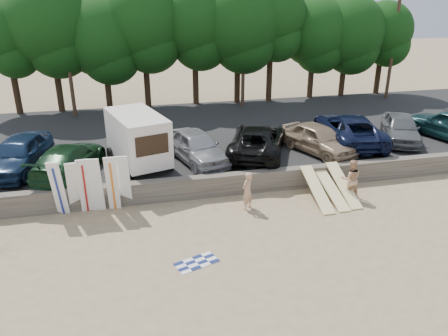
{
  "coord_description": "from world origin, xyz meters",
  "views": [
    {
      "loc": [
        -6.56,
        -14.88,
        8.94
      ],
      "look_at": [
        -2.43,
        3.0,
        1.32
      ],
      "focal_mm": 35.0,
      "sensor_mm": 36.0,
      "label": 1
    }
  ],
  "objects": [
    {
      "name": "gear_bag",
      "position": [
        2.35,
        2.4,
        0.11
      ],
      "size": [
        0.37,
        0.34,
        0.22
      ],
      "primitive_type": "cube",
      "rotation": [
        0.0,
        0.0,
        0.36
      ],
      "color": "#C64617",
      "rests_on": "ground"
    },
    {
      "name": "car_3",
      "position": [
        0.04,
        5.91,
        1.5
      ],
      "size": [
        4.67,
        6.31,
        1.59
      ],
      "primitive_type": "imported",
      "rotation": [
        0.0,
        0.0,
        2.74
      ],
      "color": "black",
      "rests_on": "parking_lot"
    },
    {
      "name": "cooler",
      "position": [
        2.08,
        2.1,
        0.16
      ],
      "size": [
        0.43,
        0.37,
        0.32
      ],
      "primitive_type": "cube",
      "rotation": [
        0.0,
        0.0,
        -0.2
      ],
      "color": "#258950",
      "rests_on": "ground"
    },
    {
      "name": "utility_poles",
      "position": [
        2.0,
        16.0,
        5.43
      ],
      "size": [
        25.8,
        0.26,
        9.0
      ],
      "color": "#473321",
      "rests_on": "parking_lot"
    },
    {
      "name": "beachgoer_b",
      "position": [
        3.08,
        1.37,
        0.93
      ],
      "size": [
        1.05,
        0.91,
        1.85
      ],
      "primitive_type": "imported",
      "rotation": [
        0.0,
        0.0,
        2.87
      ],
      "color": "tan",
      "rests_on": "ground"
    },
    {
      "name": "car_1",
      "position": [
        -9.38,
        5.44,
        1.44
      ],
      "size": [
        3.61,
        5.48,
        1.47
      ],
      "primitive_type": "imported",
      "rotation": [
        0.0,
        0.0,
        2.81
      ],
      "color": "black",
      "rests_on": "parking_lot"
    },
    {
      "name": "car_5",
      "position": [
        5.6,
        6.48,
        1.55
      ],
      "size": [
        3.75,
        6.48,
        1.7
      ],
      "primitive_type": "imported",
      "rotation": [
        0.0,
        0.0,
        2.98
      ],
      "color": "black",
      "rests_on": "parking_lot"
    },
    {
      "name": "car_6",
      "position": [
        8.71,
        6.18,
        1.48
      ],
      "size": [
        3.61,
        4.94,
        1.56
      ],
      "primitive_type": "imported",
      "rotation": [
        0.0,
        0.0,
        -0.44
      ],
      "color": "#575B5D",
      "rests_on": "parking_lot"
    },
    {
      "name": "surfboard_low_0",
      "position": [
        1.48,
        1.41,
        0.58
      ],
      "size": [
        0.56,
        2.82,
        1.16
      ],
      "primitive_type": "cube",
      "rotation": [
        0.37,
        0.0,
        0.0
      ],
      "color": "#FFECA0",
      "rests_on": "ground"
    },
    {
      "name": "treeline",
      "position": [
        -0.52,
        17.5,
        6.38
      ],
      "size": [
        32.43,
        6.62,
        9.17
      ],
      "color": "#382616",
      "rests_on": "parking_lot"
    },
    {
      "name": "surfboard_low_1",
      "position": [
        2.24,
        1.52,
        0.46
      ],
      "size": [
        0.56,
        2.9,
        0.92
      ],
      "primitive_type": "cube",
      "rotation": [
        0.29,
        0.0,
        0.0
      ],
      "color": "#FFECA0",
      "rests_on": "ground"
    },
    {
      "name": "beachgoer_a",
      "position": [
        -1.78,
        1.38,
        0.86
      ],
      "size": [
        0.74,
        0.71,
        1.71
      ],
      "primitive_type": "imported",
      "rotation": [
        0.0,
        0.0,
        3.83
      ],
      "color": "tan",
      "rests_on": "ground"
    },
    {
      "name": "surfboard_upright_0",
      "position": [
        -9.56,
        2.48,
        1.27
      ],
      "size": [
        0.6,
        0.7,
        2.55
      ],
      "primitive_type": "cube",
      "rotation": [
        0.22,
        0.0,
        -0.16
      ],
      "color": "white",
      "rests_on": "ground"
    },
    {
      "name": "surfboard_upright_2",
      "position": [
        -8.51,
        2.5,
        1.28
      ],
      "size": [
        0.55,
        0.62,
        2.56
      ],
      "primitive_type": "cube",
      "rotation": [
        0.2,
        0.0,
        0.1
      ],
      "color": "white",
      "rests_on": "ground"
    },
    {
      "name": "surfboard_upright_3",
      "position": [
        -8.04,
        2.46,
        1.28
      ],
      "size": [
        0.54,
        0.6,
        2.56
      ],
      "primitive_type": "cube",
      "rotation": [
        0.19,
        0.0,
        -0.08
      ],
      "color": "white",
      "rests_on": "ground"
    },
    {
      "name": "parking_lot",
      "position": [
        0.0,
        10.5,
        0.35
      ],
      "size": [
        44.0,
        14.5,
        0.7
      ],
      "primitive_type": "cube",
      "color": "#282828",
      "rests_on": "ground"
    },
    {
      "name": "surfboard_low_2",
      "position": [
        2.85,
        1.57,
        0.58
      ],
      "size": [
        0.56,
        2.82,
        1.16
      ],
      "primitive_type": "cube",
      "rotation": [
        0.37,
        0.0,
        0.0
      ],
      "color": "#FFECA0",
      "rests_on": "ground"
    },
    {
      "name": "car_4",
      "position": [
        3.3,
        5.46,
        1.48
      ],
      "size": [
        3.37,
        4.94,
        1.56
      ],
      "primitive_type": "imported",
      "rotation": [
        0.0,
        0.0,
        0.37
      ],
      "color": "#9D8264",
      "rests_on": "parking_lot"
    },
    {
      "name": "surfboard_upright_1",
      "position": [
        -8.96,
        2.54,
        1.25
      ],
      "size": [
        0.63,
        0.93,
        2.49
      ],
      "primitive_type": "cube",
      "rotation": [
        0.31,
        0.0,
        0.16
      ],
      "color": "white",
      "rests_on": "ground"
    },
    {
      "name": "beach_towel",
      "position": [
        -4.6,
        -2.13,
        0.01
      ],
      "size": [
        1.92,
        1.92,
        0.0
      ],
      "primitive_type": "plane",
      "rotation": [
        0.0,
        0.0,
        0.34
      ],
      "color": "white",
      "rests_on": "ground"
    },
    {
      "name": "ground",
      "position": [
        0.0,
        0.0,
        0.0
      ],
      "size": [
        120.0,
        120.0,
        0.0
      ],
      "primitive_type": "plane",
      "color": "tan",
      "rests_on": "ground"
    },
    {
      "name": "box_trailer",
      "position": [
        -6.12,
        5.8,
        2.17
      ],
      "size": [
        3.2,
        4.52,
        2.62
      ],
      "rotation": [
        0.0,
        0.0,
        0.28
      ],
      "color": "silver",
      "rests_on": "parking_lot"
    },
    {
      "name": "seawall",
      "position": [
        0.0,
        3.0,
        0.5
      ],
      "size": [
        44.0,
        0.5,
        1.0
      ],
      "primitive_type": "cube",
      "color": "#6B6356",
      "rests_on": "ground"
    },
    {
      "name": "surfboard_upright_4",
      "position": [
        -7.38,
        2.47,
        1.28
      ],
      "size": [
        0.53,
        0.55,
        2.57
      ],
      "primitive_type": "cube",
      "rotation": [
        0.18,
        0.0,
        -0.06
      ],
      "color": "white",
      "rests_on": "ground"
    },
    {
      "name": "car_0",
      "position": [
        -11.76,
        6.37,
        1.55
      ],
      "size": [
        3.03,
        5.32,
        1.7
      ],
      "primitive_type": "imported",
      "rotation": [
        0.0,
        0.0,
        -0.21
      ],
      "color": "#11223E",
      "rests_on": "parking_lot"
    },
    {
      "name": "surfboard_upright_5",
      "position": [
        -6.89,
        2.59,
        1.27
      ],
      "size": [
        0.58,
        0.7,
        2.55
      ],
      "primitive_type": "cube",
      "rotation": [
        0.23,
        0.0,
        -0.12
      ],
      "color": "white",
      "rests_on": "ground"
    },
    {
      "name": "car_2",
      "position": [
        -3.22,
        5.65,
        1.5
      ],
      "size": [
        3.05,
        5.01,
        1.59
      ],
      "primitive_type": "imported",
      "rotation": [
        0.0,
        0.0,
        0.27
      ],
      "color": "gray",
      "rests_on": "parking_lot"
    }
  ]
}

